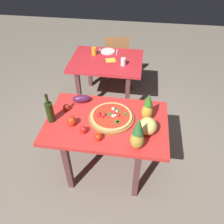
{
  "coord_description": "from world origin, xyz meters",
  "views": [
    {
      "loc": [
        0.3,
        -1.66,
        2.33
      ],
      "look_at": [
        0.04,
        0.09,
        0.78
      ],
      "focal_mm": 36.16,
      "sensor_mm": 36.0,
      "label": 1
    }
  ],
  "objects_px": {
    "melon": "(148,126)",
    "drinking_glass_juice": "(94,51)",
    "pineapple_left": "(148,108)",
    "eggplant": "(81,99)",
    "dinner_plate": "(108,51)",
    "knife_utensil": "(117,52)",
    "fork_utensil": "(99,51)",
    "tomato_by_bottle": "(98,137)",
    "drinking_glass_water": "(123,62)",
    "display_table": "(107,127)",
    "background_table": "(107,66)",
    "dining_chair": "(117,55)",
    "pizza_board": "(111,118)",
    "pineapple_right": "(138,135)",
    "pizza": "(111,116)",
    "tomato_at_corner": "(66,107)",
    "napkin_folded": "(111,60)",
    "bell_pepper": "(72,121)",
    "tomato_beside_pepper": "(83,130)",
    "wine_bottle": "(50,111)"
  },
  "relations": [
    {
      "from": "dining_chair",
      "to": "tomato_by_bottle",
      "type": "height_order",
      "value": "dining_chair"
    },
    {
      "from": "fork_utensil",
      "to": "knife_utensil",
      "type": "distance_m",
      "value": 0.28
    },
    {
      "from": "display_table",
      "to": "drinking_glass_juice",
      "type": "height_order",
      "value": "drinking_glass_juice"
    },
    {
      "from": "dining_chair",
      "to": "melon",
      "type": "distance_m",
      "value": 2.13
    },
    {
      "from": "pizza",
      "to": "eggplant",
      "type": "bearing_deg",
      "value": 148.33
    },
    {
      "from": "background_table",
      "to": "tomato_beside_pepper",
      "type": "distance_m",
      "value": 1.48
    },
    {
      "from": "pizza_board",
      "to": "fork_utensil",
      "type": "distance_m",
      "value": 1.56
    },
    {
      "from": "background_table",
      "to": "tomato_at_corner",
      "type": "relative_size",
      "value": 14.64
    },
    {
      "from": "pizza",
      "to": "dinner_plate",
      "type": "bearing_deg",
      "value": 100.35
    },
    {
      "from": "pizza",
      "to": "display_table",
      "type": "bearing_deg",
      "value": -134.4
    },
    {
      "from": "bell_pepper",
      "to": "dinner_plate",
      "type": "relative_size",
      "value": 0.47
    },
    {
      "from": "background_table",
      "to": "pineapple_right",
      "type": "xyz_separation_m",
      "value": [
        0.54,
        -1.59,
        0.26
      ]
    },
    {
      "from": "melon",
      "to": "fork_utensil",
      "type": "bearing_deg",
      "value": 115.61
    },
    {
      "from": "pineapple_right",
      "to": "eggplant",
      "type": "bearing_deg",
      "value": 138.95
    },
    {
      "from": "wine_bottle",
      "to": "pineapple_right",
      "type": "height_order",
      "value": "pineapple_right"
    },
    {
      "from": "eggplant",
      "to": "fork_utensil",
      "type": "relative_size",
      "value": 1.11
    },
    {
      "from": "melon",
      "to": "tomato_beside_pepper",
      "type": "xyz_separation_m",
      "value": [
        -0.61,
        -0.08,
        -0.05
      ]
    },
    {
      "from": "fork_utensil",
      "to": "pizza_board",
      "type": "bearing_deg",
      "value": -68.92
    },
    {
      "from": "drinking_glass_juice",
      "to": "tomato_beside_pepper",
      "type": "bearing_deg",
      "value": -81.93
    },
    {
      "from": "display_table",
      "to": "dinner_plate",
      "type": "relative_size",
      "value": 5.71
    },
    {
      "from": "pizza_board",
      "to": "pineapple_left",
      "type": "relative_size",
      "value": 1.48
    },
    {
      "from": "pineapple_left",
      "to": "eggplant",
      "type": "bearing_deg",
      "value": 166.31
    },
    {
      "from": "tomato_by_bottle",
      "to": "drinking_glass_water",
      "type": "relative_size",
      "value": 0.7
    },
    {
      "from": "melon",
      "to": "napkin_folded",
      "type": "xyz_separation_m",
      "value": [
        -0.57,
        1.39,
        -0.09
      ]
    },
    {
      "from": "eggplant",
      "to": "drinking_glass_water",
      "type": "distance_m",
      "value": 0.98
    },
    {
      "from": "melon",
      "to": "knife_utensil",
      "type": "relative_size",
      "value": 0.98
    },
    {
      "from": "eggplant",
      "to": "tomato_by_bottle",
      "type": "distance_m",
      "value": 0.61
    },
    {
      "from": "display_table",
      "to": "eggplant",
      "type": "height_order",
      "value": "eggplant"
    },
    {
      "from": "pineapple_left",
      "to": "fork_utensil",
      "type": "bearing_deg",
      "value": 118.16
    },
    {
      "from": "drinking_glass_water",
      "to": "napkin_folded",
      "type": "xyz_separation_m",
      "value": [
        -0.2,
        0.11,
        -0.05
      ]
    },
    {
      "from": "drinking_glass_water",
      "to": "wine_bottle",
      "type": "bearing_deg",
      "value": -116.04
    },
    {
      "from": "drinking_glass_juice",
      "to": "tomato_at_corner",
      "type": "bearing_deg",
      "value": -91.63
    },
    {
      "from": "drinking_glass_juice",
      "to": "dinner_plate",
      "type": "height_order",
      "value": "drinking_glass_juice"
    },
    {
      "from": "bell_pepper",
      "to": "drinking_glass_juice",
      "type": "xyz_separation_m",
      "value": [
        -0.09,
        1.52,
        0.01
      ]
    },
    {
      "from": "pineapple_left",
      "to": "fork_utensil",
      "type": "distance_m",
      "value": 1.65
    },
    {
      "from": "pizza_board",
      "to": "dinner_plate",
      "type": "xyz_separation_m",
      "value": [
        -0.28,
        1.5,
        -0.0
      ]
    },
    {
      "from": "melon",
      "to": "drinking_glass_juice",
      "type": "xyz_separation_m",
      "value": [
        -0.84,
        1.52,
        -0.03
      ]
    },
    {
      "from": "dinner_plate",
      "to": "eggplant",
      "type": "bearing_deg",
      "value": -94.4
    },
    {
      "from": "fork_utensil",
      "to": "dinner_plate",
      "type": "bearing_deg",
      "value": 5.56
    },
    {
      "from": "melon",
      "to": "eggplant",
      "type": "relative_size",
      "value": 0.88
    },
    {
      "from": "pineapple_right",
      "to": "tomato_beside_pepper",
      "type": "distance_m",
      "value": 0.55
    },
    {
      "from": "wine_bottle",
      "to": "fork_utensil",
      "type": "bearing_deg",
      "value": 83.37
    },
    {
      "from": "pineapple_right",
      "to": "drinking_glass_juice",
      "type": "bearing_deg",
      "value": 113.54
    },
    {
      "from": "dining_chair",
      "to": "melon",
      "type": "bearing_deg",
      "value": 98.25
    },
    {
      "from": "display_table",
      "to": "drinking_glass_water",
      "type": "relative_size",
      "value": 11.97
    },
    {
      "from": "display_table",
      "to": "pizza",
      "type": "relative_size",
      "value": 2.9
    },
    {
      "from": "background_table",
      "to": "pizza_board",
      "type": "relative_size",
      "value": 2.21
    },
    {
      "from": "drinking_glass_juice",
      "to": "fork_utensil",
      "type": "bearing_deg",
      "value": 68.38
    },
    {
      "from": "pizza",
      "to": "tomato_by_bottle",
      "type": "bearing_deg",
      "value": -104.01
    },
    {
      "from": "background_table",
      "to": "dining_chair",
      "type": "relative_size",
      "value": 1.24
    }
  ]
}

